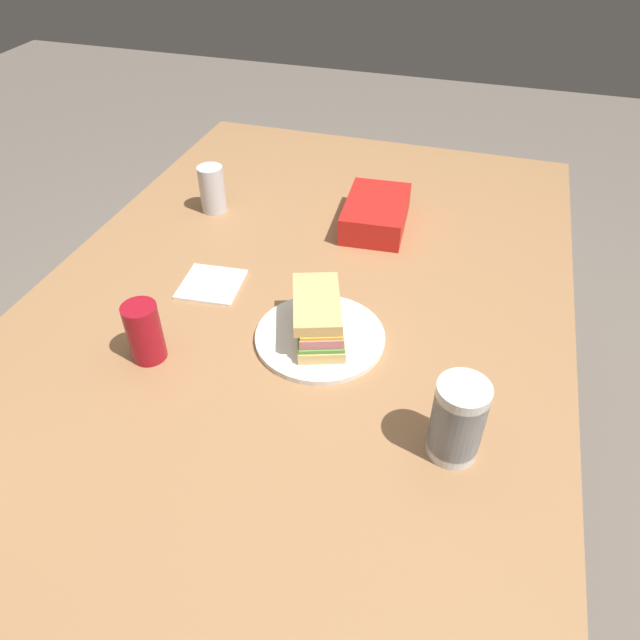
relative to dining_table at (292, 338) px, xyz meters
The scene contains 9 objects.
ground_plane 0.70m from the dining_table, ahead, with size 8.00×8.00×0.00m, color #70665B.
dining_table is the anchor object (origin of this frame).
paper_plate 0.14m from the dining_table, 127.53° to the right, with size 0.26×0.26×0.01m, color white.
sandwich 0.17m from the dining_table, 127.26° to the right, with size 0.20×0.15×0.08m.
soda_can_red 0.33m from the dining_table, 133.97° to the left, with size 0.07×0.07×0.12m, color maroon.
chip_bag 0.42m from the dining_table, 13.28° to the right, with size 0.23×0.15×0.07m, color red.
plastic_cup_stack 0.48m from the dining_table, 125.24° to the right, with size 0.08×0.08×0.15m.
soda_can_silver 0.50m from the dining_table, 44.12° to the left, with size 0.07×0.07×0.12m, color silver.
paper_napkin 0.22m from the dining_table, 79.95° to the left, with size 0.13×0.13×0.01m, color white.
Camera 1 is at (-0.89, -0.34, 1.56)m, focal length 32.87 mm.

